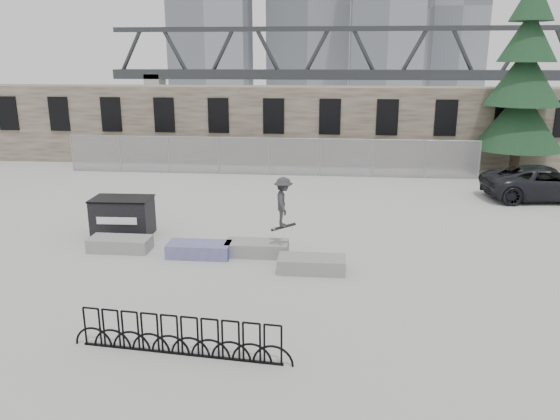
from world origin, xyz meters
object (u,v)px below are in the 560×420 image
object	(u,v)px
planter_offset	(312,264)
spruce_tree	(524,83)
planter_center_left	(199,249)
planter_center_right	(257,248)
planter_far_left	(120,243)
dumpster	(123,216)
suv	(545,183)
bike_rack	(180,336)
skateboarder	(283,202)

from	to	relation	value
planter_offset	spruce_tree	xyz separation A→B (m)	(10.34, 15.04, 4.61)
planter_center_left	planter_center_right	size ratio (longest dim) A/B	1.00
spruce_tree	planter_far_left	bearing A→B (deg)	-140.39
dumpster	suv	bearing A→B (deg)	19.77
planter_far_left	bike_rack	size ratio (longest dim) A/B	0.41
bike_rack	dumpster	bearing A→B (deg)	118.54
spruce_tree	planter_center_right	bearing A→B (deg)	-131.37
bike_rack	spruce_tree	size ratio (longest dim) A/B	0.43
planter_center_left	skateboarder	bearing A→B (deg)	2.20
planter_far_left	bike_rack	bearing A→B (deg)	-58.80
planter_offset	bike_rack	size ratio (longest dim) A/B	0.41
planter_far_left	dumpster	world-z (taller)	dumpster
suv	skateboarder	xyz separation A→B (m)	(-10.94, -8.50, 1.08)
planter_center_right	spruce_tree	distance (m)	18.96
planter_offset	bike_rack	bearing A→B (deg)	-117.52
dumpster	suv	xyz separation A→B (m)	(16.85, 6.71, 0.06)
planter_center_left	dumpster	distance (m)	3.76
skateboarder	planter_far_left	bearing A→B (deg)	80.63
planter_offset	spruce_tree	size ratio (longest dim) A/B	0.17
planter_far_left	skateboarder	bearing A→B (deg)	-1.94
planter_center_right	spruce_tree	world-z (taller)	spruce_tree
planter_far_left	bike_rack	distance (m)	7.26
planter_offset	spruce_tree	bearing A→B (deg)	55.49
suv	skateboarder	bearing A→B (deg)	122.70
planter_center_left	suv	distance (m)	16.12
planter_far_left	suv	bearing A→B (deg)	26.95
planter_far_left	bike_rack	xyz separation A→B (m)	(3.76, -6.21, 0.20)
bike_rack	spruce_tree	world-z (taller)	spruce_tree
skateboarder	planter_center_left	bearing A→B (deg)	84.77
planter_center_right	planter_offset	size ratio (longest dim) A/B	1.00
dumpster	planter_offset	bearing A→B (deg)	-24.34
planter_center_left	planter_offset	bearing A→B (deg)	-14.37
skateboarder	spruce_tree	bearing A→B (deg)	-46.29
planter_center_right	dumpster	world-z (taller)	dumpster
dumpster	skateboarder	size ratio (longest dim) A/B	1.24
dumpster	spruce_tree	bearing A→B (deg)	33.46
planter_center_right	bike_rack	world-z (taller)	bike_rack
planter_far_left	spruce_tree	xyz separation A→B (m)	(16.70, 13.82, 4.61)
planter_center_left	bike_rack	distance (m)	6.01
planter_center_right	planter_offset	bearing A→B (deg)	-34.35
planter_center_left	spruce_tree	xyz separation A→B (m)	(13.97, 14.11, 4.61)
suv	spruce_tree	bearing A→B (deg)	-8.71
planter_far_left	planter_center_right	size ratio (longest dim) A/B	1.00
planter_center_right	spruce_tree	bearing A→B (deg)	48.63
planter_far_left	spruce_tree	bearing A→B (deg)	39.61
planter_center_left	planter_center_right	world-z (taller)	same
planter_center_left	planter_center_right	bearing A→B (deg)	9.63
spruce_tree	skateboarder	size ratio (longest dim) A/B	6.74
spruce_tree	skateboarder	xyz separation A→B (m)	(-11.28, -14.00, -3.02)
suv	bike_rack	bearing A→B (deg)	133.92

